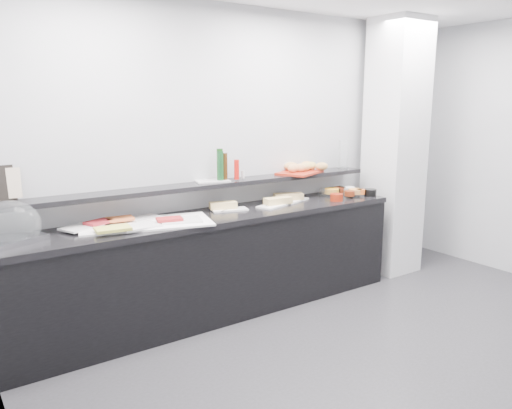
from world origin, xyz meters
TOP-DOWN VIEW (x-y plane):
  - ground at (0.00, 0.00)m, footprint 5.00×5.00m
  - back_wall at (0.00, 2.00)m, footprint 5.00×0.02m
  - column at (1.50, 1.65)m, footprint 0.50×0.50m
  - buffet_cabinet at (-0.70, 1.70)m, footprint 3.60×0.60m
  - counter_top at (-0.70, 1.70)m, footprint 3.62×0.62m
  - wall_shelf at (-0.70, 1.88)m, footprint 3.60×0.25m
  - cloche_base at (-2.32, 1.72)m, footprint 0.52×0.44m
  - cloche_dome at (-2.30, 1.74)m, footprint 0.48×0.38m
  - linen_runner at (-1.33, 1.70)m, footprint 1.10×0.72m
  - platter_meat_a at (-1.80, 1.81)m, footprint 0.34×0.29m
  - food_meat_a at (-1.67, 1.82)m, footprint 0.23×0.19m
  - platter_salmon at (-1.29, 1.83)m, footprint 0.29×0.22m
  - food_salmon at (-1.50, 1.84)m, footprint 0.22×0.16m
  - platter_cheese at (-1.43, 1.58)m, footprint 0.31×0.22m
  - food_cheese at (-1.65, 1.56)m, footprint 0.27×0.19m
  - platter_meat_b at (-1.08, 1.59)m, footprint 0.37×0.30m
  - food_meat_b at (-1.18, 1.60)m, footprint 0.22×0.17m
  - sandwich_plate_left at (-0.52, 1.76)m, footprint 0.34×0.21m
  - sandwich_food_left at (-0.56, 1.81)m, footprint 0.26×0.16m
  - tongs_left at (-0.58, 1.74)m, footprint 0.14×0.10m
  - sandwich_plate_mid at (-0.07, 1.70)m, footprint 0.42×0.28m
  - sandwich_food_mid at (-0.03, 1.70)m, footprint 0.27×0.12m
  - tongs_mid at (-0.12, 1.66)m, footprint 0.16×0.01m
  - sandwich_plate_right at (0.22, 1.77)m, footprint 0.37×0.26m
  - sandwich_food_right at (0.18, 1.81)m, footprint 0.30×0.21m
  - tongs_right at (0.08, 1.76)m, footprint 0.14×0.09m
  - bowl_glass_fruit at (0.69, 1.79)m, footprint 0.23×0.23m
  - fill_glass_fruit at (0.72, 1.78)m, footprint 0.18×0.18m
  - bowl_black_jam at (0.80, 1.81)m, footprint 0.15×0.15m
  - fill_black_jam at (0.85, 1.80)m, footprint 0.15×0.15m
  - bowl_glass_cream at (0.93, 1.79)m, footprint 0.23×0.23m
  - fill_glass_cream at (0.93, 1.77)m, footprint 0.21×0.21m
  - bowl_red_jam at (0.57, 1.55)m, footprint 0.13×0.13m
  - fill_red_jam at (0.78, 1.58)m, footprint 0.13×0.13m
  - bowl_glass_salmon at (0.86, 1.62)m, footprint 0.20×0.20m
  - fill_glass_salmon at (0.91, 1.63)m, footprint 0.15×0.15m
  - bowl_black_fruit at (1.04, 1.54)m, footprint 0.14×0.14m
  - fill_black_fruit at (0.94, 1.59)m, footprint 0.10×0.10m
  - framed_print at (-2.30, 1.96)m, footprint 0.20×0.09m
  - print_art at (-2.26, 1.96)m, footprint 0.19×0.07m
  - condiment_tray at (-0.61, 1.90)m, footprint 0.33×0.25m
  - bottle_green_a at (-0.55, 1.87)m, footprint 0.06×0.06m
  - bottle_brown at (-0.50, 1.88)m, footprint 0.06×0.06m
  - bottle_green_b at (-0.54, 1.89)m, footprint 0.07×0.07m
  - bottle_hot at (-0.40, 1.82)m, footprint 0.05×0.05m
  - shaker_salt at (-0.36, 1.87)m, footprint 0.04×0.04m
  - shaker_pepper at (-0.32, 1.85)m, footprint 0.03×0.03m
  - bread_tray at (0.36, 1.86)m, footprint 0.54×0.47m
  - bread_roll_n at (0.34, 1.98)m, footprint 0.17×0.12m
  - bread_roll_ne at (0.53, 1.96)m, footprint 0.15×0.12m
  - bread_roll_sw at (0.26, 1.85)m, footprint 0.12×0.08m
  - bread_roll_s at (0.35, 1.84)m, footprint 0.13×0.09m
  - bread_roll_se at (0.58, 1.79)m, footprint 0.16×0.12m
  - bread_roll_midw at (0.42, 1.85)m, footprint 0.13×0.09m
  - bread_roll_mide at (0.53, 1.89)m, footprint 0.16×0.12m
  - carafe at (0.96, 1.88)m, footprint 0.14×0.14m

SIDE VIEW (x-z plane):
  - ground at x=0.00m, z-range 0.00..0.00m
  - buffet_cabinet at x=-0.70m, z-range 0.00..0.85m
  - counter_top at x=-0.70m, z-range 0.85..0.90m
  - linen_runner at x=-1.33m, z-range 0.90..0.91m
  - sandwich_plate_left at x=-0.52m, z-range 0.90..0.91m
  - sandwich_plate_mid at x=-0.07m, z-range 0.90..0.91m
  - sandwich_plate_right at x=0.22m, z-range 0.90..0.91m
  - tongs_left at x=-0.58m, z-range 0.91..0.92m
  - tongs_mid at x=-0.12m, z-range 0.92..0.92m
  - tongs_right at x=0.08m, z-range 0.92..0.92m
  - cloche_base at x=-2.32m, z-range 0.90..0.94m
  - platter_meat_a at x=-1.80m, z-range 0.92..0.93m
  - platter_salmon at x=-1.29m, z-range 0.92..0.93m
  - platter_cheese at x=-1.43m, z-range 0.92..0.93m
  - platter_meat_b at x=-1.08m, z-range 0.92..0.93m
  - bowl_glass_fruit at x=0.69m, z-range 0.90..0.97m
  - bowl_black_jam at x=0.80m, z-range 0.90..0.97m
  - bowl_glass_cream at x=0.93m, z-range 0.90..0.97m
  - bowl_red_jam at x=0.57m, z-range 0.90..0.97m
  - bowl_glass_salmon at x=0.86m, z-range 0.90..0.97m
  - bowl_black_fruit at x=1.04m, z-range 0.90..0.97m
  - food_meat_a at x=-1.67m, z-range 0.93..0.95m
  - food_salmon at x=-1.50m, z-range 0.93..0.95m
  - food_cheese at x=-1.65m, z-range 0.93..0.95m
  - food_meat_b at x=-1.18m, z-range 0.93..0.95m
  - sandwich_food_left at x=-0.56m, z-range 0.91..0.97m
  - sandwich_food_mid at x=-0.03m, z-range 0.91..0.97m
  - sandwich_food_right at x=0.18m, z-range 0.91..0.97m
  - fill_glass_fruit at x=0.72m, z-range 0.92..0.97m
  - fill_black_jam at x=0.85m, z-range 0.92..0.97m
  - fill_glass_cream at x=0.93m, z-range 0.92..0.97m
  - fill_red_jam at x=0.78m, z-range 0.92..0.97m
  - fill_glass_salmon at x=0.91m, z-range 0.92..0.97m
  - fill_black_fruit at x=0.94m, z-range 0.92..0.97m
  - cloche_dome at x=-2.30m, z-range 0.86..1.20m
  - wall_shelf at x=-0.70m, z-range 1.11..1.15m
  - condiment_tray at x=-0.61m, z-range 1.15..1.16m
  - bread_tray at x=0.36m, z-range 1.15..1.17m
  - shaker_salt at x=-0.36m, z-range 1.16..1.23m
  - shaker_pepper at x=-0.32m, z-range 1.16..1.23m
  - bread_roll_n at x=0.34m, z-range 1.17..1.25m
  - bread_roll_ne at x=0.53m, z-range 1.17..1.25m
  - bread_roll_sw at x=0.26m, z-range 1.17..1.25m
  - bread_roll_s at x=0.35m, z-range 1.17..1.25m
  - bread_roll_se at x=0.58m, z-range 1.17..1.25m
  - bread_roll_midw at x=0.42m, z-range 1.17..1.25m
  - bread_roll_mide at x=0.53m, z-range 1.17..1.25m
  - bottle_hot at x=-0.40m, z-range 1.16..1.34m
  - framed_print at x=-2.30m, z-range 1.15..1.41m
  - print_art at x=-2.26m, z-range 1.17..1.39m
  - bottle_brown at x=-0.50m, z-range 1.16..1.40m
  - bottle_green_a at x=-0.55m, z-range 1.16..1.42m
  - carafe at x=0.96m, z-range 1.15..1.45m
  - bottle_green_b at x=-0.54m, z-range 1.16..1.44m
  - back_wall at x=0.00m, z-range 0.00..2.70m
  - column at x=1.50m, z-range 0.00..2.70m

